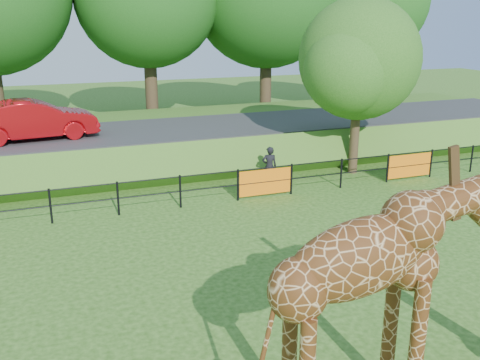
{
  "coord_description": "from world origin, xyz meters",
  "views": [
    {
      "loc": [
        -3.99,
        -8.11,
        5.97
      ],
      "look_at": [
        0.59,
        4.06,
        2.0
      ],
      "focal_mm": 40.0,
      "sensor_mm": 36.0,
      "label": 1
    }
  ],
  "objects_px": {
    "giraffe": "(416,296)",
    "car_blue": "(8,122)",
    "car_red": "(34,120)",
    "tree_east": "(361,64)",
    "visitor": "(269,166)"
  },
  "relations": [
    {
      "from": "giraffe",
      "to": "car_blue",
      "type": "height_order",
      "value": "giraffe"
    },
    {
      "from": "car_blue",
      "to": "giraffe",
      "type": "bearing_deg",
      "value": -165.0
    },
    {
      "from": "giraffe",
      "to": "car_blue",
      "type": "relative_size",
      "value": 1.4
    },
    {
      "from": "car_blue",
      "to": "car_red",
      "type": "height_order",
      "value": "car_red"
    },
    {
      "from": "car_red",
      "to": "giraffe",
      "type": "bearing_deg",
      "value": -167.83
    },
    {
      "from": "giraffe",
      "to": "tree_east",
      "type": "distance_m",
      "value": 13.69
    },
    {
      "from": "car_blue",
      "to": "visitor",
      "type": "bearing_deg",
      "value": -126.99
    },
    {
      "from": "car_red",
      "to": "visitor",
      "type": "distance_m",
      "value": 9.25
    },
    {
      "from": "car_blue",
      "to": "car_red",
      "type": "bearing_deg",
      "value": -134.09
    },
    {
      "from": "car_blue",
      "to": "visitor",
      "type": "distance_m",
      "value": 10.42
    },
    {
      "from": "car_red",
      "to": "visitor",
      "type": "height_order",
      "value": "car_red"
    },
    {
      "from": "car_blue",
      "to": "tree_east",
      "type": "distance_m",
      "value": 13.86
    },
    {
      "from": "giraffe",
      "to": "car_red",
      "type": "relative_size",
      "value": 1.12
    },
    {
      "from": "giraffe",
      "to": "visitor",
      "type": "relative_size",
      "value": 3.49
    },
    {
      "from": "giraffe",
      "to": "tree_east",
      "type": "bearing_deg",
      "value": 62.86
    }
  ]
}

